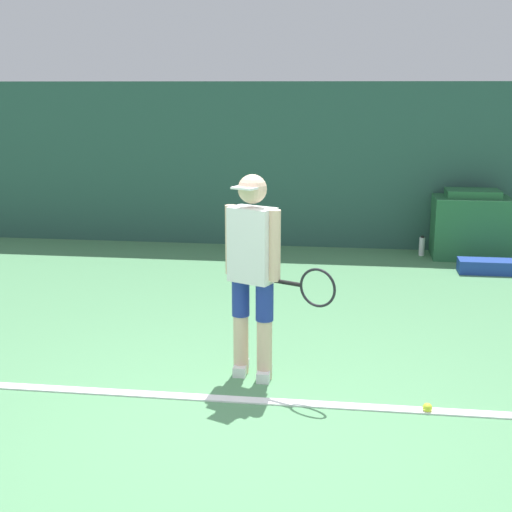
% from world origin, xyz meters
% --- Properties ---
extents(ground_plane, '(24.00, 24.00, 0.00)m').
position_xyz_m(ground_plane, '(0.00, 0.00, 0.00)').
color(ground_plane, '#518C5B').
extents(back_wall, '(24.00, 0.10, 2.30)m').
position_xyz_m(back_wall, '(0.00, 5.67, 1.15)').
color(back_wall, '#2D564C').
rests_on(back_wall, ground_plane).
extents(court_baseline, '(21.60, 0.10, 0.01)m').
position_xyz_m(court_baseline, '(0.00, 0.44, 0.01)').
color(court_baseline, white).
rests_on(court_baseline, ground_plane).
extents(tennis_player, '(0.87, 0.47, 1.60)m').
position_xyz_m(tennis_player, '(-0.04, 0.91, 0.89)').
color(tennis_player, beige).
rests_on(tennis_player, ground_plane).
extents(tennis_ball, '(0.07, 0.07, 0.07)m').
position_xyz_m(tennis_ball, '(1.26, 0.43, 0.03)').
color(tennis_ball, '#D1E533').
rests_on(tennis_ball, ground_plane).
extents(covered_chair, '(0.98, 0.63, 0.91)m').
position_xyz_m(covered_chair, '(2.26, 5.26, 0.43)').
color(covered_chair, '#28663D').
rests_on(covered_chair, ground_plane).
extents(equipment_bag, '(0.89, 0.30, 0.17)m').
position_xyz_m(equipment_bag, '(2.46, 4.45, 0.08)').
color(equipment_bag, '#1E3D99').
rests_on(equipment_bag, ground_plane).
extents(water_bottle, '(0.08, 0.08, 0.27)m').
position_xyz_m(water_bottle, '(1.65, 5.28, 0.13)').
color(water_bottle, white).
rests_on(water_bottle, ground_plane).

